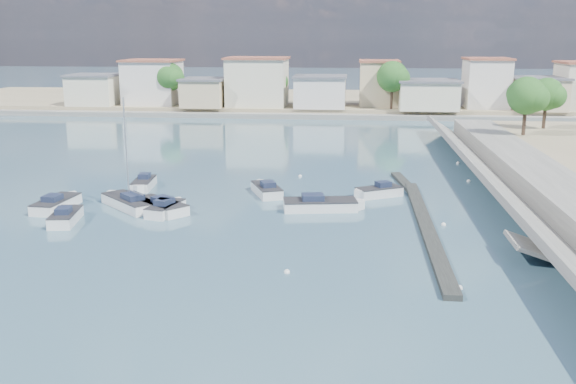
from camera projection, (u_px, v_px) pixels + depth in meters
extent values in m
plane|color=#335567|center=(338.00, 152.00, 75.49)|extent=(400.00, 400.00, 0.00)
cube|color=slate|center=(519.00, 208.00, 47.80)|extent=(4.17, 90.00, 2.86)
cube|color=slate|center=(553.00, 254.00, 39.24)|extent=(5.31, 3.50, 1.94)
cube|color=black|center=(426.00, 226.00, 45.77)|extent=(1.00, 26.00, 0.35)
cube|color=black|center=(404.00, 183.00, 59.36)|extent=(2.00, 8.05, 0.30)
cube|color=gray|center=(345.00, 102.00, 125.57)|extent=(160.00, 40.00, 1.40)
cube|color=slate|center=(343.00, 117.00, 105.35)|extent=(160.00, 2.50, 0.80)
cube|color=beige|center=(95.00, 90.00, 113.62)|extent=(8.00, 8.00, 5.00)
cube|color=#595960|center=(94.00, 75.00, 112.98)|extent=(8.48, 8.48, 0.35)
cube|color=silver|center=(153.00, 83.00, 114.28)|extent=(9.00, 9.00, 7.50)
cube|color=#99513D|center=(152.00, 60.00, 113.35)|extent=(9.54, 9.54, 0.35)
cube|color=#CBB48B|center=(204.00, 93.00, 110.77)|extent=(7.00, 8.00, 4.50)
cube|color=#595960|center=(204.00, 79.00, 110.19)|extent=(7.42, 8.48, 0.35)
cube|color=beige|center=(257.00, 83.00, 111.41)|extent=(10.00, 9.00, 8.00)
cube|color=#99513D|center=(257.00, 58.00, 110.41)|extent=(10.60, 9.54, 0.35)
cube|color=silver|center=(320.00, 92.00, 109.73)|extent=(8.50, 8.50, 5.00)
cube|color=#595960|center=(320.00, 76.00, 109.09)|extent=(9.01, 9.01, 0.35)
cube|color=#CBB48B|center=(379.00, 84.00, 111.36)|extent=(6.50, 7.50, 7.50)
cube|color=#99513D|center=(379.00, 61.00, 110.43)|extent=(6.89, 7.95, 0.35)
cube|color=beige|center=(428.00, 95.00, 107.08)|extent=(9.50, 9.00, 4.50)
cube|color=#595960|center=(428.00, 81.00, 106.50)|extent=(10.07, 9.54, 0.35)
cube|color=silver|center=(486.00, 84.00, 108.59)|extent=(7.00, 8.00, 8.00)
cube|color=#99513D|center=(488.00, 59.00, 107.59)|extent=(7.42, 8.48, 0.35)
cube|color=#CBB48B|center=(537.00, 94.00, 106.23)|extent=(8.00, 9.00, 5.00)
cube|color=#595960|center=(539.00, 78.00, 105.60)|extent=(8.48, 9.54, 0.35)
cylinder|color=#38281E|center=(171.00, 96.00, 111.49)|extent=(0.44, 0.44, 3.38)
sphere|color=#1F4216|center=(170.00, 77.00, 110.69)|extent=(4.80, 4.80, 4.80)
sphere|color=#1F4216|center=(174.00, 78.00, 110.08)|extent=(3.60, 3.60, 3.60)
sphere|color=#1F4216|center=(166.00, 76.00, 111.16)|extent=(3.30, 3.30, 3.30)
cylinder|color=#38281E|center=(275.00, 97.00, 112.69)|extent=(0.44, 0.44, 2.93)
sphere|color=#1F4216|center=(275.00, 80.00, 112.00)|extent=(4.16, 4.16, 4.16)
sphere|color=#1F4216|center=(279.00, 82.00, 111.47)|extent=(3.12, 3.12, 3.12)
sphere|color=#1F4216|center=(272.00, 79.00, 112.41)|extent=(2.86, 2.86, 2.86)
cylinder|color=#38281E|center=(391.00, 98.00, 106.80)|extent=(0.44, 0.44, 3.60)
sphere|color=#1F4216|center=(392.00, 77.00, 105.95)|extent=(5.12, 5.12, 5.12)
sphere|color=#1F4216|center=(398.00, 78.00, 105.30)|extent=(3.84, 3.84, 3.84)
sphere|color=#1F4216|center=(387.00, 75.00, 106.45)|extent=(3.52, 3.52, 3.52)
cylinder|color=#38281E|center=(486.00, 99.00, 108.20)|extent=(0.44, 0.44, 3.15)
sphere|color=#1F4216|center=(487.00, 80.00, 107.46)|extent=(4.48, 4.48, 4.48)
sphere|color=#1F4216|center=(493.00, 82.00, 106.88)|extent=(3.36, 3.36, 3.36)
sphere|color=#1F4216|center=(483.00, 79.00, 107.90)|extent=(3.08, 3.08, 3.08)
cylinder|color=#38281E|center=(524.00, 122.00, 76.41)|extent=(0.44, 0.44, 3.15)
sphere|color=#1F4216|center=(527.00, 96.00, 75.67)|extent=(4.48, 4.48, 4.48)
sphere|color=#1F4216|center=(535.00, 98.00, 75.09)|extent=(3.36, 3.36, 3.36)
sphere|color=#1F4216|center=(520.00, 94.00, 76.11)|extent=(3.08, 3.08, 3.08)
cylinder|color=#38281E|center=(544.00, 117.00, 81.84)|extent=(0.44, 0.44, 2.93)
sphere|color=#1F4216|center=(546.00, 94.00, 81.15)|extent=(4.16, 4.16, 4.16)
sphere|color=#1F4216|center=(554.00, 96.00, 80.62)|extent=(3.12, 3.12, 3.12)
sphere|color=#1F4216|center=(540.00, 93.00, 81.56)|extent=(2.86, 2.86, 2.86)
cube|color=silver|center=(56.00, 205.00, 50.81)|extent=(2.30, 4.95, 1.00)
cube|color=silver|center=(70.00, 199.00, 52.78)|extent=(1.87, 1.87, 1.00)
cube|color=#262628|center=(56.00, 199.00, 50.70)|extent=(2.34, 4.95, 0.08)
cube|color=#1E2840|center=(52.00, 198.00, 50.18)|extent=(1.29, 1.54, 0.48)
cube|color=silver|center=(165.00, 210.00, 49.41)|extent=(2.37, 4.13, 1.00)
cube|color=silver|center=(176.00, 205.00, 50.94)|extent=(1.53, 1.53, 1.00)
cube|color=#262628|center=(165.00, 204.00, 49.29)|extent=(2.40, 4.14, 0.08)
cube|color=#1E2840|center=(163.00, 202.00, 48.88)|extent=(1.20, 1.35, 0.48)
cube|color=silver|center=(159.00, 208.00, 50.13)|extent=(5.34, 4.94, 1.00)
cube|color=silver|center=(144.00, 203.00, 51.72)|extent=(1.54, 1.54, 1.00)
cube|color=#262628|center=(159.00, 202.00, 50.01)|extent=(5.37, 4.97, 0.08)
cube|color=#1E2840|center=(163.00, 200.00, 49.59)|extent=(2.02, 1.97, 0.48)
cube|color=silver|center=(379.00, 193.00, 54.78)|extent=(4.18, 3.32, 1.00)
cube|color=silver|center=(362.00, 195.00, 54.13)|extent=(1.38, 1.38, 1.00)
cube|color=#262628|center=(379.00, 187.00, 54.66)|extent=(4.19, 3.35, 0.08)
cube|color=#1E2840|center=(383.00, 184.00, 54.76)|extent=(1.51, 1.44, 0.48)
cube|color=silver|center=(66.00, 219.00, 47.16)|extent=(2.29, 4.32, 1.00)
cube|color=silver|center=(72.00, 212.00, 48.87)|extent=(1.60, 1.60, 1.00)
cube|color=#262628|center=(65.00, 212.00, 47.04)|extent=(2.32, 4.32, 0.08)
cube|color=#1E2840|center=(63.00, 210.00, 46.59)|extent=(1.20, 1.38, 0.48)
cube|color=silver|center=(267.00, 191.00, 55.41)|extent=(3.32, 4.81, 1.00)
cube|color=silver|center=(261.00, 186.00, 57.19)|extent=(1.66, 1.66, 1.00)
cube|color=#262628|center=(267.00, 186.00, 55.29)|extent=(3.35, 4.83, 0.08)
cube|color=#1E2840|center=(268.00, 184.00, 54.82)|extent=(1.53, 1.66, 0.48)
cube|color=silver|center=(144.00, 185.00, 57.76)|extent=(1.91, 4.18, 1.00)
cube|color=silver|center=(139.00, 190.00, 56.06)|extent=(1.53, 1.53, 1.00)
cube|color=#262628|center=(144.00, 180.00, 57.64)|extent=(1.94, 4.19, 0.08)
cube|color=#1E2840|center=(144.00, 176.00, 57.98)|extent=(1.06, 1.30, 0.48)
cube|color=silver|center=(320.00, 206.00, 50.60)|extent=(6.00, 3.11, 1.00)
cube|color=silver|center=(351.00, 206.00, 50.74)|extent=(2.21, 2.21, 1.00)
cube|color=#262628|center=(320.00, 200.00, 50.48)|extent=(6.00, 3.16, 0.08)
cube|color=#1E2840|center=(313.00, 197.00, 50.40)|extent=(1.91, 1.64, 0.48)
cube|color=silver|center=(130.00, 204.00, 51.22)|extent=(5.74, 5.65, 1.00)
cube|color=silver|center=(115.00, 198.00, 53.19)|extent=(1.45, 1.45, 1.00)
cube|color=#262628|center=(129.00, 198.00, 51.10)|extent=(5.77, 5.67, 0.08)
cube|color=#1E2840|center=(133.00, 197.00, 50.59)|extent=(2.17, 2.16, 0.48)
cylinder|color=silver|center=(126.00, 149.00, 50.15)|extent=(0.12, 0.12, 8.00)
cylinder|color=silver|center=(136.00, 192.00, 50.04)|extent=(1.78, 1.73, 0.08)
sphere|color=white|center=(460.00, 288.00, 34.88)|extent=(0.36, 0.36, 0.36)
sphere|color=white|center=(444.00, 225.00, 46.50)|extent=(0.36, 0.36, 0.36)
sphere|color=white|center=(287.00, 272.00, 37.22)|extent=(0.36, 0.36, 0.36)
sphere|color=white|center=(469.00, 181.00, 60.34)|extent=(0.36, 0.36, 0.36)
sphere|color=white|center=(300.00, 176.00, 62.45)|extent=(0.36, 0.36, 0.36)
sphere|color=white|center=(458.00, 163.00, 68.88)|extent=(0.36, 0.36, 0.36)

